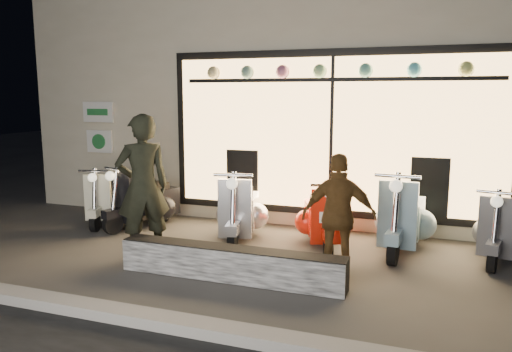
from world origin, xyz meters
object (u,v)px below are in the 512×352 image
at_px(graffiti_barrier, 230,264).
at_px(man, 143,186).
at_px(scooter_silver, 241,211).
at_px(scooter_red, 321,218).
at_px(woman, 339,216).

bearing_deg(graffiti_barrier, man, 163.65).
bearing_deg(graffiti_barrier, scooter_silver, 107.33).
height_order(scooter_red, man, man).
bearing_deg(man, scooter_red, 170.01).
relative_size(scooter_silver, man, 0.77).
bearing_deg(woman, man, -8.68).
bearing_deg(woman, graffiti_barrier, 13.64).
distance_m(scooter_silver, woman, 2.06).
relative_size(scooter_red, woman, 0.90).
relative_size(graffiti_barrier, scooter_silver, 1.85).
height_order(graffiti_barrier, scooter_red, scooter_red).
distance_m(scooter_red, man, 2.60).
bearing_deg(scooter_silver, man, -138.38).
xyz_separation_m(graffiti_barrier, scooter_red, (0.69, 1.82, 0.19)).
height_order(graffiti_barrier, woman, woman).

